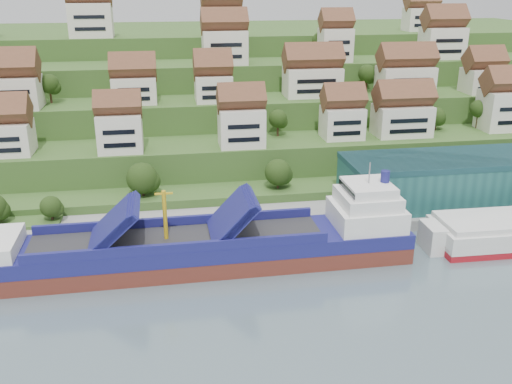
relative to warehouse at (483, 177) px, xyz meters
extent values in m
plane|color=slate|center=(-52.00, -17.00, -7.20)|extent=(300.00, 300.00, 0.00)
cube|color=gray|center=(-32.00, -2.00, -6.10)|extent=(180.00, 14.00, 2.20)
cube|color=#2D4C1E|center=(-52.00, 69.00, -5.20)|extent=(260.00, 128.00, 4.00)
cube|color=#2D4C1E|center=(-52.00, 74.00, -1.70)|extent=(260.00, 118.00, 11.00)
cube|color=#2D4C1E|center=(-52.00, 82.00, 1.80)|extent=(260.00, 102.00, 18.00)
cube|color=#2D4C1E|center=(-52.00, 90.00, 5.30)|extent=(260.00, 86.00, 25.00)
cube|color=#2D4C1E|center=(-52.00, 99.00, 8.30)|extent=(260.00, 68.00, 31.00)
cube|color=white|center=(-100.55, 21.60, 7.28)|extent=(11.10, 8.57, 6.96)
cube|color=white|center=(-76.10, 19.51, 8.02)|extent=(9.64, 7.03, 8.43)
cube|color=white|center=(-49.15, 19.68, 8.14)|extent=(10.13, 7.62, 8.68)
cube|color=white|center=(-24.43, 22.66, 7.50)|extent=(9.43, 7.73, 7.40)
cube|color=white|center=(-9.33, 22.68, 7.46)|extent=(13.27, 8.26, 7.33)
cube|color=white|center=(18.82, 23.95, 8.70)|extent=(12.64, 8.31, 9.79)
cube|color=white|center=(-99.96, 36.26, 14.51)|extent=(10.04, 8.98, 7.43)
cube|color=white|center=(-73.18, 37.85, 14.02)|extent=(10.70, 7.90, 6.44)
cube|color=white|center=(-53.76, 37.06, 14.04)|extent=(9.02, 8.56, 6.48)
cube|color=white|center=(-27.64, 39.35, 14.50)|extent=(14.47, 8.36, 7.40)
cube|color=white|center=(-3.12, 36.92, 14.52)|extent=(14.12, 8.18, 7.43)
cube|color=white|center=(18.82, 36.75, 13.99)|extent=(9.63, 8.04, 6.38)
cube|color=white|center=(-49.04, 52.01, 22.29)|extent=(11.89, 7.79, 8.97)
cube|color=white|center=(-17.83, 52.55, 22.34)|extent=(8.64, 7.14, 9.08)
cube|color=white|center=(15.04, 54.32, 22.19)|extent=(11.60, 8.47, 8.79)
cube|color=white|center=(-85.45, 70.28, 28.57)|extent=(12.11, 7.51, 9.54)
cube|color=white|center=(-47.75, 70.24, 27.94)|extent=(11.47, 8.15, 8.28)
cube|color=white|center=(17.65, 75.89, 27.38)|extent=(10.16, 7.05, 7.16)
ellipsoid|color=#284216|center=(-42.71, 9.11, 0.47)|extent=(5.78, 5.78, 5.78)
ellipsoid|color=#284216|center=(-71.63, 9.29, 0.68)|extent=(6.59, 6.59, 6.59)
ellipsoid|color=#284216|center=(1.28, 26.11, 7.17)|extent=(4.73, 4.73, 4.73)
ellipsoid|color=#284216|center=(12.60, 26.11, 8.86)|extent=(4.48, 4.48, 4.48)
ellipsoid|color=#284216|center=(-39.29, 26.66, 8.13)|extent=(4.43, 4.43, 4.43)
ellipsoid|color=#284216|center=(-11.49, 42.83, 15.70)|extent=(4.90, 4.90, 4.90)
ellipsoid|color=#284216|center=(-102.23, 42.38, 14.56)|extent=(6.38, 6.38, 6.38)
ellipsoid|color=#284216|center=(-93.67, 40.97, 15.60)|extent=(4.73, 4.73, 4.73)
ellipsoid|color=#284216|center=(-45.55, 56.21, 22.97)|extent=(6.57, 6.57, 6.57)
ellipsoid|color=#284216|center=(-20.29, 58.94, 23.01)|extent=(4.96, 4.96, 4.96)
ellipsoid|color=#284216|center=(-14.18, 56.97, 21.02)|extent=(5.22, 5.22, 5.22)
ellipsoid|color=#284216|center=(-89.02, 2.00, -1.63)|extent=(4.19, 4.19, 4.19)
cube|color=#205755|center=(0.00, 0.00, 0.00)|extent=(60.00, 15.00, 10.00)
cylinder|color=gray|center=(-34.00, -7.00, -1.00)|extent=(0.16, 0.16, 8.00)
cube|color=maroon|center=(-33.40, -7.00, 2.60)|extent=(1.20, 0.05, 0.80)
cube|color=maroon|center=(-63.24, -16.45, -6.20)|extent=(76.82, 12.38, 4.92)
cube|color=navy|center=(-63.24, -16.45, -2.97)|extent=(76.82, 12.50, 2.56)
cube|color=#262628|center=(-65.21, -16.46, -1.69)|extent=(49.26, 10.41, 0.30)
cube|color=navy|center=(-76.03, -16.54, 1.65)|extent=(7.45, 10.92, 6.80)
cube|color=navy|center=(-56.36, -16.39, 1.65)|extent=(7.08, 10.91, 7.19)
cylinder|color=yellow|center=(-67.18, -16.48, 2.64)|extent=(0.69, 0.69, 8.85)
cube|color=white|center=(-31.76, -16.21, 0.18)|extent=(11.89, 11.30, 3.94)
cube|color=white|center=(-31.76, -16.21, 3.33)|extent=(9.91, 10.11, 2.46)
cube|color=white|center=(-31.76, -16.21, 5.39)|extent=(7.94, 8.91, 1.77)
cylinder|color=navy|center=(-28.81, -16.19, 7.26)|extent=(1.59, 1.59, 2.16)
camera|label=1|loc=(-66.49, -105.40, 39.65)|focal=40.00mm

